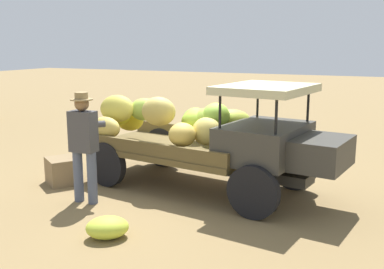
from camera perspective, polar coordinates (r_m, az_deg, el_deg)
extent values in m
plane|color=olive|center=(8.23, -0.59, -6.01)|extent=(60.00, 60.00, 0.00)
cube|color=#373530|center=(7.86, 0.61, -3.49)|extent=(4.02, 1.02, 0.16)
cylinder|color=black|center=(7.95, 12.64, -3.98)|extent=(0.79, 0.25, 0.78)
cylinder|color=black|center=(6.53, 7.65, -7.15)|extent=(0.79, 0.25, 0.78)
cylinder|color=black|center=(9.26, -3.78, -1.57)|extent=(0.79, 0.25, 0.78)
cylinder|color=black|center=(8.08, -10.61, -3.66)|extent=(0.79, 0.25, 0.78)
cube|color=brown|center=(8.06, -2.09, -1.81)|extent=(3.22, 2.14, 0.10)
cube|color=brown|center=(8.68, 0.95, 0.22)|extent=(2.98, 0.52, 0.22)
cube|color=brown|center=(7.40, -5.66, -1.77)|extent=(2.98, 0.52, 0.22)
cube|color=#373530|center=(7.17, 9.08, -0.93)|extent=(1.31, 1.67, 0.55)
cube|color=#373530|center=(6.88, 15.92, -2.22)|extent=(0.85, 1.16, 0.44)
cylinder|color=black|center=(7.52, 14.30, 3.67)|extent=(0.04, 0.04, 0.55)
cylinder|color=black|center=(6.32, 10.48, 2.45)|extent=(0.04, 0.04, 0.55)
cylinder|color=black|center=(7.84, 8.20, 4.21)|extent=(0.04, 0.04, 0.55)
cylinder|color=black|center=(6.70, 3.51, 3.11)|extent=(0.04, 0.04, 0.55)
cube|color=beige|center=(7.04, 9.29, 5.64)|extent=(1.43, 1.68, 0.12)
ellipsoid|color=#8CAE2E|center=(7.62, 0.82, 1.72)|extent=(0.69, 0.65, 0.46)
ellipsoid|color=yellow|center=(8.19, 3.07, 2.60)|extent=(0.58, 0.59, 0.47)
ellipsoid|color=gold|center=(8.16, -10.69, 0.86)|extent=(0.68, 0.48, 0.40)
ellipsoid|color=yellow|center=(8.46, -9.16, 2.82)|extent=(0.75, 0.78, 0.62)
ellipsoid|color=#84B138|center=(7.47, 3.00, 2.36)|extent=(0.59, 0.62, 0.46)
ellipsoid|color=#B2C446|center=(7.79, 4.94, 1.65)|extent=(0.84, 0.79, 0.48)
ellipsoid|color=#91AC3C|center=(8.24, -5.92, 3.13)|extent=(0.65, 0.56, 0.42)
ellipsoid|color=#81B336|center=(8.19, 3.74, 0.53)|extent=(0.73, 0.73, 0.57)
ellipsoid|color=yellow|center=(8.69, -7.91, 2.00)|extent=(0.61, 0.49, 0.57)
ellipsoid|color=tan|center=(7.31, 1.83, 0.42)|extent=(0.67, 0.63, 0.54)
ellipsoid|color=#84AE37|center=(8.36, 0.39, 1.95)|extent=(0.58, 0.64, 0.49)
ellipsoid|color=#8DAB37|center=(7.54, 1.92, 1.83)|extent=(0.63, 0.64, 0.46)
ellipsoid|color=gold|center=(7.26, -1.22, -0.03)|extent=(0.58, 0.60, 0.40)
ellipsoid|color=gold|center=(8.30, -9.36, 3.21)|extent=(0.68, 0.47, 0.55)
ellipsoid|color=tan|center=(7.56, -4.19, 2.89)|extent=(0.65, 0.60, 0.56)
cylinder|color=#4F586F|center=(7.39, -14.01, -5.05)|extent=(0.15, 0.15, 0.82)
cylinder|color=#4F586F|center=(7.24, -12.36, -5.32)|extent=(0.15, 0.15, 0.82)
cube|color=#434246|center=(7.15, -13.45, 0.37)|extent=(0.40, 0.25, 0.63)
cylinder|color=#434246|center=(7.27, -13.65, 1.30)|extent=(0.33, 0.37, 0.10)
cylinder|color=#434246|center=(7.16, -12.37, 1.19)|extent=(0.32, 0.38, 0.10)
sphere|color=brown|center=(7.09, -13.61, 3.74)|extent=(0.22, 0.22, 0.22)
cylinder|color=olive|center=(7.08, -13.63, 4.27)|extent=(0.34, 0.34, 0.02)
cylinder|color=olive|center=(7.07, -13.66, 4.75)|extent=(0.20, 0.20, 0.10)
cube|color=olive|center=(8.44, -15.84, -4.38)|extent=(0.76, 0.74, 0.46)
ellipsoid|color=#BED13C|center=(6.04, -10.52, -11.35)|extent=(0.70, 0.69, 0.29)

